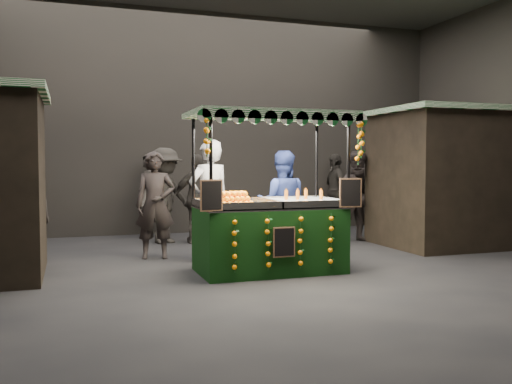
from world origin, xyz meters
name	(u,v)px	position (x,y,z in m)	size (l,w,h in m)	color
ground	(267,274)	(0.00, 0.00, 0.00)	(12.00, 12.00, 0.00)	black
market_hall	(267,33)	(0.00, 0.00, 3.38)	(12.10, 10.10, 5.05)	black
neighbour_stall_right	(456,177)	(4.40, 1.50, 1.31)	(3.00, 2.20, 2.60)	black
juice_stall	(271,223)	(0.10, 0.12, 0.72)	(2.38, 1.40, 2.30)	black
vendor_grey	(209,201)	(-0.52, 1.26, 0.97)	(0.81, 0.64, 1.95)	gray
vendor_blue	(282,204)	(0.73, 1.28, 0.89)	(1.05, 0.93, 1.78)	navy
shopper_0	(155,205)	(-1.31, 1.81, 0.89)	(0.71, 0.53, 1.77)	black
shopper_1	(360,196)	(2.86, 2.46, 0.91)	(0.95, 0.78, 1.82)	black
shopper_2	(198,199)	(-0.24, 3.31, 0.88)	(1.06, 0.53, 1.75)	#2E2925
shopper_3	(165,196)	(-0.87, 3.49, 0.94)	(1.40, 1.17, 1.88)	black
shopper_4	(22,204)	(-3.38, 2.34, 0.91)	(1.00, 0.78, 1.81)	#292421
shopper_5	(406,198)	(4.23, 2.88, 0.81)	(1.27, 1.51, 1.63)	black
shopper_6	(148,195)	(-1.05, 4.60, 0.89)	(0.44, 0.66, 1.78)	black
shopper_7	(335,191)	(3.40, 4.60, 0.90)	(0.45, 1.06, 1.80)	#2E2A25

